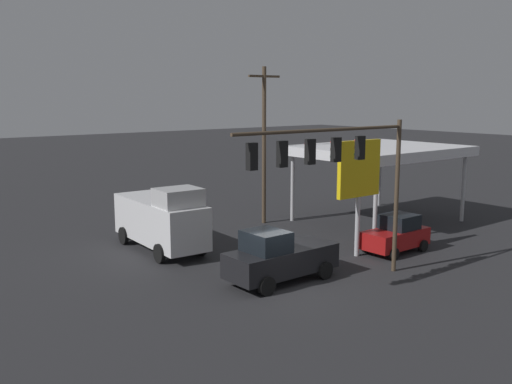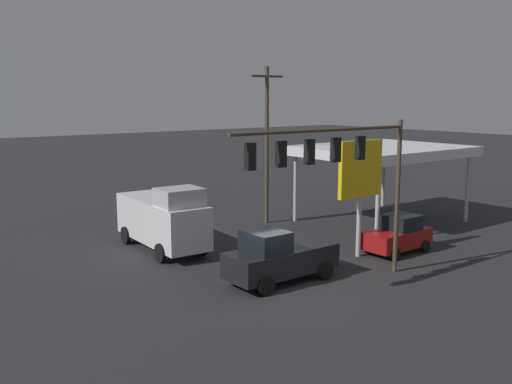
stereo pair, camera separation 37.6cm
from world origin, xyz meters
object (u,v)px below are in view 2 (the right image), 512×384
object	(u,v)px
traffic_signal_assembly	(336,161)
utility_pole	(267,142)
delivery_truck	(163,219)
pickup_parked	(279,257)
hatchback_crossing	(398,235)
price_sign	(360,173)

from	to	relation	value
traffic_signal_assembly	utility_pole	xyz separation A→B (m)	(-5.61, -11.71, -0.22)
traffic_signal_assembly	delivery_truck	distance (m)	10.88
pickup_parked	hatchback_crossing	xyz separation A→B (m)	(-7.99, 0.06, -0.16)
pickup_parked	delivery_truck	distance (m)	7.91
traffic_signal_assembly	delivery_truck	world-z (taller)	traffic_signal_assembly
price_sign	hatchback_crossing	world-z (taller)	price_sign
utility_pole	price_sign	xyz separation A→B (m)	(1.09, 8.93, -0.95)
price_sign	hatchback_crossing	xyz separation A→B (m)	(-2.19, 0.76, -3.33)
traffic_signal_assembly	hatchback_crossing	bearing A→B (deg)	-163.25
price_sign	delivery_truck	size ratio (longest dim) A/B	0.86
utility_pole	pickup_parked	xyz separation A→B (m)	(6.90, 9.63, -4.11)
utility_pole	price_sign	bearing A→B (deg)	83.04
traffic_signal_assembly	hatchback_crossing	distance (m)	8.32
traffic_signal_assembly	delivery_truck	xyz separation A→B (m)	(2.80, -9.82, -3.75)
utility_pole	price_sign	size ratio (longest dim) A/B	1.67
price_sign	pickup_parked	xyz separation A→B (m)	(5.81, 0.70, -3.16)
utility_pole	hatchback_crossing	distance (m)	10.65
pickup_parked	delivery_truck	size ratio (longest dim) A/B	0.76
traffic_signal_assembly	price_sign	xyz separation A→B (m)	(-4.52, -2.78, -1.17)
utility_pole	delivery_truck	world-z (taller)	utility_pole
traffic_signal_assembly	utility_pole	size ratio (longest dim) A/B	0.95
price_sign	pickup_parked	world-z (taller)	price_sign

